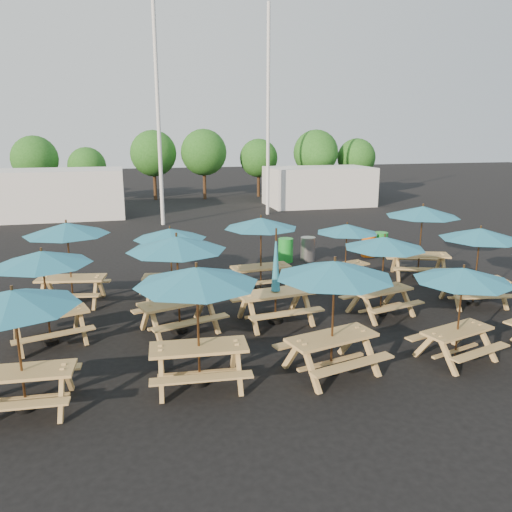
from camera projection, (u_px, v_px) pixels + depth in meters
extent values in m
plane|color=black|center=(269.00, 304.00, 14.56)|extent=(120.00, 120.00, 0.00)
cube|color=tan|center=(22.00, 372.00, 8.87)|extent=(1.84, 0.82, 0.06)
cube|color=tan|center=(13.00, 406.00, 8.31)|extent=(1.81, 0.37, 0.04)
cube|color=tan|center=(33.00, 370.00, 9.56)|extent=(1.81, 0.37, 0.04)
cylinder|color=black|center=(26.00, 407.00, 9.03)|extent=(0.36, 0.36, 0.10)
cylinder|color=brown|center=(19.00, 351.00, 8.77)|extent=(0.04, 0.04, 2.29)
cone|color=teal|center=(13.00, 299.00, 8.54)|extent=(2.40, 2.40, 0.32)
cube|color=tan|center=(48.00, 314.00, 11.71)|extent=(1.91, 1.18, 0.06)
cube|color=tan|center=(54.00, 335.00, 11.24)|extent=(1.78, 0.75, 0.04)
cube|color=tan|center=(45.00, 317.00, 12.32)|extent=(1.78, 0.75, 0.04)
cylinder|color=black|center=(51.00, 341.00, 11.87)|extent=(0.36, 0.36, 0.10)
cylinder|color=brown|center=(46.00, 298.00, 11.61)|extent=(0.04, 0.04, 2.28)
cone|color=teal|center=(42.00, 258.00, 11.38)|extent=(2.79, 2.79, 0.32)
cube|color=tan|center=(71.00, 278.00, 14.43)|extent=(2.01, 1.09, 0.06)
cube|color=tan|center=(65.00, 296.00, 13.83)|extent=(1.92, 0.62, 0.04)
cube|color=tan|center=(79.00, 281.00, 15.18)|extent=(1.92, 0.62, 0.04)
cylinder|color=black|center=(73.00, 302.00, 14.61)|extent=(0.38, 0.38, 0.11)
cylinder|color=brown|center=(70.00, 264.00, 14.33)|extent=(0.05, 0.05, 2.43)
cone|color=teal|center=(67.00, 229.00, 14.08)|extent=(2.79, 2.79, 0.34)
cube|color=tan|center=(199.00, 347.00, 9.78)|extent=(1.96, 0.89, 0.06)
cube|color=tan|center=(202.00, 378.00, 9.18)|extent=(1.92, 0.41, 0.04)
cube|color=tan|center=(197.00, 347.00, 10.52)|extent=(1.92, 0.41, 0.04)
cylinder|color=black|center=(200.00, 381.00, 9.95)|extent=(0.38, 0.38, 0.11)
cylinder|color=brown|center=(198.00, 326.00, 9.67)|extent=(0.05, 0.05, 2.44)
cone|color=teal|center=(197.00, 276.00, 9.43)|extent=(2.57, 2.57, 0.34)
cube|color=tan|center=(179.00, 302.00, 12.37)|extent=(2.08, 1.31, 0.06)
cube|color=tan|center=(191.00, 322.00, 11.87)|extent=(1.93, 0.84, 0.04)
cube|color=tan|center=(168.00, 305.00, 13.03)|extent=(1.93, 0.84, 0.04)
cylinder|color=black|center=(180.00, 330.00, 12.55)|extent=(0.39, 0.39, 0.11)
cylinder|color=brown|center=(178.00, 285.00, 12.27)|extent=(0.05, 0.05, 2.48)
cone|color=teal|center=(177.00, 243.00, 12.02)|extent=(3.05, 3.05, 0.34)
cube|color=tan|center=(172.00, 277.00, 14.88)|extent=(1.80, 0.98, 0.06)
cube|color=tan|center=(170.00, 292.00, 14.34)|extent=(1.72, 0.56, 0.04)
cube|color=tan|center=(174.00, 279.00, 15.55)|extent=(1.72, 0.56, 0.04)
cylinder|color=black|center=(173.00, 297.00, 15.04)|extent=(0.34, 0.34, 0.09)
cylinder|color=brown|center=(171.00, 264.00, 14.79)|extent=(0.04, 0.04, 2.18)
cone|color=teal|center=(170.00, 234.00, 14.57)|extent=(2.51, 2.51, 0.30)
cube|color=tan|center=(332.00, 337.00, 10.26)|extent=(2.02, 1.17, 0.06)
cube|color=tan|center=(353.00, 364.00, 9.73)|extent=(1.91, 0.70, 0.04)
cube|color=tan|center=(312.00, 339.00, 10.93)|extent=(1.91, 0.70, 0.04)
cylinder|color=black|center=(331.00, 370.00, 10.43)|extent=(0.38, 0.38, 0.11)
cylinder|color=brown|center=(333.00, 318.00, 10.15)|extent=(0.05, 0.05, 2.43)
cone|color=teal|center=(335.00, 269.00, 9.91)|extent=(2.88, 2.88, 0.34)
cube|color=tan|center=(276.00, 293.00, 13.00)|extent=(2.06, 1.00, 0.07)
cube|color=tan|center=(287.00, 313.00, 12.42)|extent=(2.00, 0.51, 0.04)
cube|color=tan|center=(265.00, 296.00, 13.74)|extent=(2.00, 0.51, 0.04)
cylinder|color=black|center=(275.00, 320.00, 13.19)|extent=(0.40, 0.40, 0.11)
cylinder|color=brown|center=(276.00, 276.00, 12.89)|extent=(0.05, 0.05, 2.53)
cone|color=teal|center=(276.00, 260.00, 12.79)|extent=(0.24, 0.24, 1.65)
cube|color=tan|center=(261.00, 267.00, 15.74)|extent=(1.89, 0.87, 0.06)
cube|color=tan|center=(268.00, 282.00, 15.20)|extent=(1.85, 0.41, 0.04)
cube|color=tan|center=(254.00, 271.00, 16.43)|extent=(1.85, 0.41, 0.04)
cylinder|color=black|center=(261.00, 288.00, 15.91)|extent=(0.37, 0.37, 0.10)
cylinder|color=brown|center=(261.00, 254.00, 15.64)|extent=(0.04, 0.04, 2.35)
cone|color=teal|center=(261.00, 223.00, 15.41)|extent=(2.49, 2.49, 0.33)
cube|color=tan|center=(458.00, 330.00, 10.88)|extent=(1.77, 1.07, 0.06)
cube|color=tan|center=(481.00, 352.00, 10.43)|extent=(1.66, 0.67, 0.04)
cube|color=tan|center=(434.00, 332.00, 11.45)|extent=(1.66, 0.67, 0.04)
cylinder|color=black|center=(455.00, 357.00, 11.03)|extent=(0.33, 0.33, 0.09)
cylinder|color=brown|center=(459.00, 314.00, 10.79)|extent=(0.04, 0.04, 2.12)
cone|color=teal|center=(463.00, 274.00, 10.57)|extent=(2.56, 2.56, 0.29)
cube|color=tan|center=(381.00, 290.00, 13.57)|extent=(1.84, 1.07, 0.06)
cube|color=tan|center=(398.00, 307.00, 13.10)|extent=(1.74, 0.65, 0.04)
cube|color=tan|center=(365.00, 293.00, 14.18)|extent=(1.74, 0.65, 0.04)
cylinder|color=black|center=(380.00, 313.00, 13.73)|extent=(0.35, 0.35, 0.10)
cylinder|color=brown|center=(382.00, 276.00, 13.48)|extent=(0.04, 0.04, 2.21)
cone|color=teal|center=(385.00, 242.00, 13.25)|extent=(2.63, 2.63, 0.31)
cube|color=tan|center=(345.00, 265.00, 16.35)|extent=(1.70, 1.05, 0.05)
cube|color=tan|center=(357.00, 277.00, 15.93)|extent=(1.59, 0.66, 0.04)
cube|color=tan|center=(334.00, 269.00, 16.90)|extent=(1.59, 0.66, 0.04)
cylinder|color=black|center=(345.00, 283.00, 16.50)|extent=(0.32, 0.32, 0.09)
cylinder|color=brown|center=(346.00, 254.00, 16.26)|extent=(0.04, 0.04, 2.04)
cone|color=teal|center=(347.00, 228.00, 16.06)|extent=(2.48, 2.48, 0.28)
cube|color=tan|center=(475.00, 280.00, 14.41)|extent=(1.87, 0.97, 0.06)
cube|color=tan|center=(486.00, 297.00, 13.84)|extent=(1.80, 0.53, 0.04)
cube|color=tan|center=(463.00, 283.00, 15.11)|extent=(1.80, 0.53, 0.04)
cylinder|color=black|center=(473.00, 303.00, 14.57)|extent=(0.36, 0.36, 0.10)
cylinder|color=brown|center=(477.00, 267.00, 14.31)|extent=(0.04, 0.04, 2.28)
cone|color=teal|center=(480.00, 234.00, 14.08)|extent=(2.57, 2.57, 0.32)
cube|color=tan|center=(419.00, 255.00, 17.12)|extent=(2.10, 1.38, 0.07)
cube|color=tan|center=(423.00, 269.00, 16.50)|extent=(1.93, 0.92, 0.04)
cube|color=tan|center=(414.00, 258.00, 17.89)|extent=(1.93, 0.92, 0.04)
cylinder|color=black|center=(418.00, 276.00, 17.30)|extent=(0.39, 0.39, 0.11)
cylinder|color=brown|center=(420.00, 242.00, 17.01)|extent=(0.05, 0.05, 2.50)
cone|color=teal|center=(423.00, 211.00, 16.75)|extent=(3.15, 3.15, 0.35)
cylinder|color=green|center=(286.00, 250.00, 19.30)|extent=(0.57, 0.57, 0.92)
cylinder|color=gray|center=(308.00, 249.00, 19.52)|extent=(0.57, 0.57, 0.92)
cylinder|color=#C9530B|center=(369.00, 245.00, 20.14)|extent=(0.57, 0.57, 0.92)
cylinder|color=gray|center=(370.00, 245.00, 20.20)|extent=(0.57, 0.57, 0.92)
cylinder|color=green|center=(380.00, 243.00, 20.46)|extent=(0.57, 0.57, 0.92)
cylinder|color=silver|center=(158.00, 110.00, 25.79)|extent=(0.20, 0.20, 12.00)
cylinder|color=silver|center=(268.00, 113.00, 29.25)|extent=(0.20, 0.20, 12.00)
cube|color=silver|center=(53.00, 194.00, 29.19)|extent=(8.00, 4.00, 2.80)
cube|color=silver|center=(319.00, 186.00, 34.29)|extent=(7.00, 4.00, 2.60)
cylinder|color=#382314|center=(38.00, 190.00, 34.38)|extent=(0.24, 0.24, 2.14)
sphere|color=#1E5919|center=(35.00, 159.00, 33.88)|extent=(3.11, 3.11, 3.11)
cylinder|color=#382314|center=(89.00, 191.00, 35.01)|extent=(0.24, 0.24, 1.78)
sphere|color=#1E5919|center=(87.00, 166.00, 34.59)|extent=(2.59, 2.59, 2.59)
cylinder|color=#382314|center=(155.00, 184.00, 37.08)|extent=(0.24, 0.24, 2.31)
sphere|color=#1E5919|center=(153.00, 153.00, 36.54)|extent=(3.36, 3.36, 3.36)
cylinder|color=#382314|center=(205.00, 183.00, 37.53)|extent=(0.24, 0.24, 2.35)
sphere|color=#1E5919|center=(204.00, 152.00, 36.98)|extent=(3.41, 3.41, 3.41)
cylinder|color=#382314|center=(259.00, 184.00, 39.02)|extent=(0.24, 0.24, 2.02)
sphere|color=#1E5919|center=(259.00, 158.00, 38.55)|extent=(2.94, 2.94, 2.94)
cylinder|color=#382314|center=(315.00, 183.00, 38.29)|extent=(0.24, 0.24, 2.32)
sphere|color=#1E5919|center=(316.00, 152.00, 37.74)|extent=(3.38, 3.38, 3.38)
cylinder|color=#382314|center=(355.00, 183.00, 39.18)|extent=(0.24, 0.24, 2.03)
sphere|color=#1E5919|center=(356.00, 158.00, 38.70)|extent=(2.95, 2.95, 2.95)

